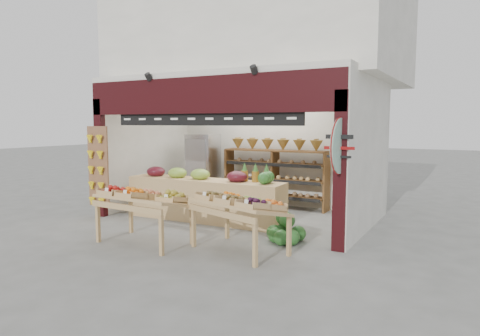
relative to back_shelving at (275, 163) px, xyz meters
name	(u,v)px	position (x,y,z in m)	size (l,w,h in m)	color
ground	(229,220)	(-0.24, -1.86, -1.11)	(60.00, 60.00, 0.00)	slate
shop_structure	(263,48)	(-0.24, -0.25, 2.81)	(6.36, 5.12, 5.40)	white
banana_board	(97,168)	(-2.97, -3.04, 0.01)	(0.60, 0.15, 1.80)	brown
gift_sign	(340,146)	(2.51, -3.01, 0.64)	(0.04, 0.93, 0.92)	#B0DDC8
back_shelving	(275,163)	(0.00, 0.00, 0.00)	(2.73, 0.45, 1.71)	brown
refrigerator	(203,169)	(-1.90, -0.40, -0.20)	(0.71, 0.71, 1.82)	#B6B8BD
cardboard_stack	(190,202)	(-1.58, -1.45, -0.90)	(0.97, 0.70, 0.58)	beige
mid_counter	(204,198)	(-0.72, -2.14, -0.62)	(3.64, 0.82, 1.13)	tan
display_table_left	(141,198)	(-0.73, -4.10, -0.31)	(1.65, 0.97, 1.03)	tan
display_table_right	(240,204)	(1.08, -3.74, -0.31)	(1.78, 1.31, 1.01)	tan
watermelon_pile	(284,231)	(1.50, -2.86, -0.90)	(0.69, 0.71, 0.54)	#1A4E1A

